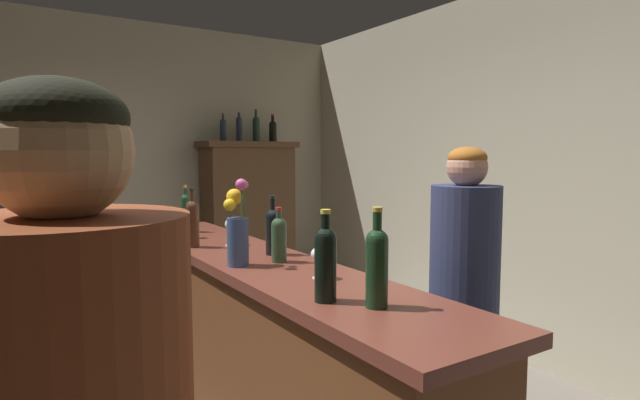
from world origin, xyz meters
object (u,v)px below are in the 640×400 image
object	(u,v)px
wine_bottle_rose	(273,229)
bartender	(464,303)
wine_bottle_merlot	(325,260)
cheese_plate	(169,229)
wine_glass_rear	(319,255)
wine_glass_mid	(192,223)
bar_counter	(257,356)
wine_bottle_malbec	(193,221)
wine_bottle_pinot	(279,237)
patron_near_entrance	(60,260)
display_bottle_left	(223,129)
wine_bottle_riesling	(186,211)
display_bottle_center	(256,128)
wine_bottle_syrah	(377,263)
display_bottle_midleft	(239,128)
display_bottle_midright	(273,130)
wine_glass_front	(231,226)
display_cabinet	(249,220)
patron_redhead	(18,336)
flower_arrangement	(237,229)

from	to	relation	value
wine_bottle_rose	bartender	size ratio (longest dim) A/B	0.19
wine_bottle_merlot	cheese_plate	distance (m)	2.05
wine_glass_rear	wine_glass_mid	bearing A→B (deg)	94.60
bar_counter	wine_bottle_malbec	xyz separation A→B (m)	(-0.18, 0.46, 0.67)
bar_counter	wine_bottle_merlot	size ratio (longest dim) A/B	8.88
bar_counter	bartender	bearing A→B (deg)	-47.71
wine_bottle_pinot	patron_near_entrance	bearing A→B (deg)	118.92
wine_glass_mid	display_bottle_left	world-z (taller)	display_bottle_left
wine_bottle_riesling	display_bottle_center	bearing A→B (deg)	50.17
cheese_plate	wine_bottle_syrah	bearing A→B (deg)	-88.07
wine_bottle_riesling	wine_bottle_malbec	xyz separation A→B (m)	(-0.15, -0.59, 0.01)
cheese_plate	display_bottle_midleft	world-z (taller)	display_bottle_midleft
wine_bottle_riesling	display_bottle_left	bearing A→B (deg)	59.44
display_bottle_midright	wine_bottle_malbec	bearing A→B (deg)	-127.49
wine_bottle_merlot	wine_glass_front	bearing A→B (deg)	82.65
display_cabinet	cheese_plate	size ratio (longest dim) A/B	9.67
patron_near_entrance	bartender	size ratio (longest dim) A/B	1.01
wine_bottle_rose	cheese_plate	bearing A→B (deg)	99.83
wine_bottle_pinot	wine_bottle_syrah	bearing A→B (deg)	-94.65
wine_bottle_rose	wine_glass_mid	xyz separation A→B (m)	(-0.18, 0.75, -0.04)
wine_bottle_malbec	wine_glass_rear	bearing A→B (deg)	-78.28
wine_glass_front	patron_near_entrance	xyz separation A→B (m)	(-0.80, 0.94, -0.28)
display_bottle_midleft	wine_bottle_syrah	bearing A→B (deg)	-106.60
wine_bottle_syrah	bartender	distance (m)	0.82
wine_bottle_pinot	wine_bottle_malbec	world-z (taller)	wine_bottle_malbec
wine_glass_mid	wine_glass_rear	size ratio (longest dim) A/B	1.05
wine_glass_front	bartender	xyz separation A→B (m)	(0.66, -1.15, -0.28)
cheese_plate	patron_redhead	world-z (taller)	patron_redhead
wine_glass_front	patron_near_entrance	size ratio (longest dim) A/B	0.10
display_bottle_left	wine_bottle_malbec	bearing A→B (deg)	-116.46
bar_counter	wine_bottle_riesling	world-z (taller)	wine_bottle_riesling
wine_glass_rear	display_bottle_midleft	distance (m)	3.33
display_bottle_left	patron_near_entrance	xyz separation A→B (m)	(-1.64, -1.22, -0.95)
wine_glass_front	display_bottle_center	world-z (taller)	display_bottle_center
display_bottle_midleft	bartender	world-z (taller)	display_bottle_midleft
display_cabinet	wine_bottle_merlot	size ratio (longest dim) A/B	5.15
wine_glass_front	display_bottle_midright	world-z (taller)	display_bottle_midright
wine_bottle_pinot	wine_bottle_riesling	xyz separation A→B (m)	(-0.07, 1.21, 0.02)
wine_bottle_syrah	bartender	bearing A→B (deg)	18.54
wine_bottle_riesling	wine_glass_rear	xyz separation A→B (m)	(0.06, -1.59, -0.04)
flower_arrangement	patron_redhead	world-z (taller)	patron_redhead
bar_counter	wine_bottle_merlot	xyz separation A→B (m)	(-0.13, -0.85, 0.68)
display_bottle_left	wine_glass_rear	bearing A→B (deg)	-105.03
wine_bottle_rose	wine_bottle_merlot	distance (m)	0.90
bar_counter	cheese_plate	world-z (taller)	cheese_plate
display_bottle_midright	patron_near_entrance	xyz separation A→B (m)	(-2.20, -1.22, -0.95)
bar_counter	wine_bottle_syrah	size ratio (longest dim) A/B	8.49
flower_arrangement	cheese_plate	xyz separation A→B (m)	(0.06, 1.33, -0.17)
wine_bottle_pinot	wine_glass_rear	world-z (taller)	wine_bottle_pinot
wine_bottle_rose	flower_arrangement	distance (m)	0.31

